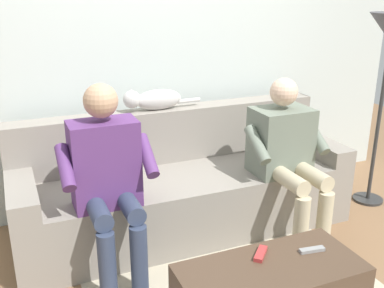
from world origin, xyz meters
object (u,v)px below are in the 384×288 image
at_px(person_left_seated, 286,150).
at_px(cat_on_backrest, 153,99).
at_px(remote_gray, 312,250).
at_px(person_right_seated, 108,174).
at_px(remote_red, 261,254).
at_px(couch, 183,188).

height_order(person_left_seated, cat_on_backrest, person_left_seated).
bearing_deg(remote_gray, cat_on_backrest, 113.98).
height_order(person_left_seated, person_right_seated, person_right_seated).
bearing_deg(remote_red, remote_gray, 118.68).
height_order(couch, cat_on_backrest, cat_on_backrest).
xyz_separation_m(couch, remote_red, (-0.00, 1.08, 0.09)).
bearing_deg(remote_gray, person_right_seated, 147.13).
relative_size(person_right_seated, remote_gray, 8.64).
xyz_separation_m(person_right_seated, remote_gray, (-0.88, 0.76, -0.27)).
bearing_deg(couch, person_right_seated, 32.16).
distance_m(couch, remote_red, 1.08).
xyz_separation_m(person_left_seated, remote_gray, (0.35, 0.78, -0.24)).
bearing_deg(person_left_seated, couch, -30.75).
distance_m(person_right_seated, remote_red, 0.97).
distance_m(cat_on_backrest, remote_gray, 1.54).
height_order(couch, remote_gray, couch).
distance_m(cat_on_backrest, remote_red, 1.43).
height_order(person_right_seated, remote_gray, person_right_seated).
bearing_deg(remote_red, person_right_seated, -94.76).
bearing_deg(cat_on_backrest, couch, 118.33).
height_order(person_right_seated, remote_red, person_right_seated).
bearing_deg(person_right_seated, remote_gray, 139.04).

